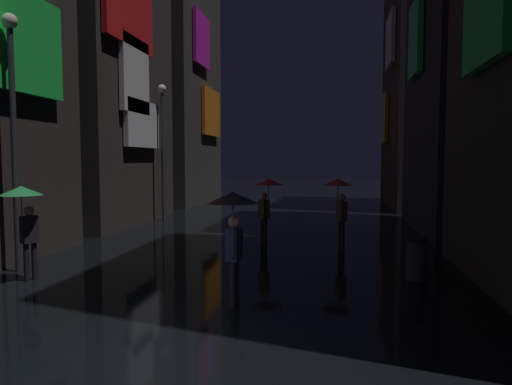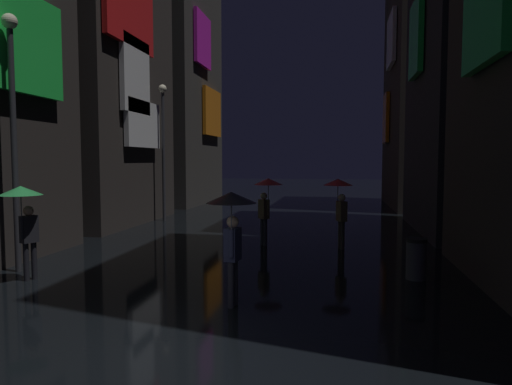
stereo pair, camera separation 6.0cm
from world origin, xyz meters
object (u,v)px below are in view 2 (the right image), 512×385
(streetlamp_left_far, at_px, (163,137))
(pedestrian_foreground_left_red, at_px, (267,193))
(pedestrian_far_right_red, at_px, (339,194))
(pedestrian_near_crossing_black, at_px, (232,217))
(streetlamp_left_near, at_px, (13,115))
(pedestrian_midstreet_left_green, at_px, (23,206))
(trash_bin, at_px, (416,259))

(streetlamp_left_far, bearing_deg, pedestrian_foreground_left_red, -43.20)
(pedestrian_far_right_red, bearing_deg, streetlamp_left_far, 146.10)
(pedestrian_near_crossing_black, distance_m, streetlamp_left_far, 12.67)
(pedestrian_far_right_red, xyz_separation_m, streetlamp_left_far, (-7.59, 5.10, 2.02))
(pedestrian_far_right_red, bearing_deg, streetlamp_left_near, -150.55)
(pedestrian_near_crossing_black, height_order, streetlamp_left_near, streetlamp_left_near)
(pedestrian_far_right_red, bearing_deg, pedestrian_near_crossing_black, -107.47)
(pedestrian_midstreet_left_green, bearing_deg, pedestrian_foreground_left_red, 47.99)
(pedestrian_far_right_red, xyz_separation_m, pedestrian_near_crossing_black, (-1.90, -6.04, 0.00))
(pedestrian_midstreet_left_green, bearing_deg, pedestrian_far_right_red, 36.59)
(pedestrian_near_crossing_black, distance_m, trash_bin, 4.67)
(pedestrian_foreground_left_red, distance_m, pedestrian_near_crossing_black, 6.10)
(streetlamp_left_near, xyz_separation_m, trash_bin, (9.30, 0.96, -3.28))
(pedestrian_far_right_red, bearing_deg, pedestrian_midstreet_left_green, -143.41)
(pedestrian_near_crossing_black, height_order, streetlamp_left_far, streetlamp_left_far)
(pedestrian_foreground_left_red, height_order, streetlamp_left_far, streetlamp_left_far)
(streetlamp_left_far, height_order, trash_bin, streetlamp_left_far)
(pedestrian_midstreet_left_green, height_order, streetlamp_left_far, streetlamp_left_far)
(trash_bin, bearing_deg, streetlamp_left_near, -174.13)
(pedestrian_far_right_red, relative_size, pedestrian_near_crossing_black, 1.00)
(pedestrian_foreground_left_red, height_order, pedestrian_far_right_red, same)
(pedestrian_foreground_left_red, bearing_deg, streetlamp_left_near, -141.12)
(pedestrian_far_right_red, height_order, streetlamp_left_far, streetlamp_left_far)
(streetlamp_left_far, bearing_deg, trash_bin, -42.18)
(pedestrian_near_crossing_black, distance_m, streetlamp_left_near, 6.30)
(pedestrian_midstreet_left_green, bearing_deg, streetlamp_left_near, 135.33)
(pedestrian_midstreet_left_green, height_order, streetlamp_left_near, streetlamp_left_near)
(pedestrian_near_crossing_black, bearing_deg, trash_bin, 36.87)
(pedestrian_midstreet_left_green, height_order, trash_bin, pedestrian_midstreet_left_green)
(pedestrian_far_right_red, xyz_separation_m, trash_bin, (1.71, -3.33, -1.20))
(pedestrian_near_crossing_black, relative_size, trash_bin, 2.28)
(pedestrian_midstreet_left_green, relative_size, pedestrian_foreground_left_red, 1.00)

